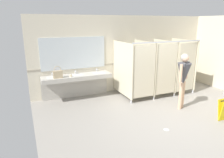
{
  "coord_description": "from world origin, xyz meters",
  "views": [
    {
      "loc": [
        -3.71,
        -4.13,
        2.57
      ],
      "look_at": [
        -1.66,
        0.59,
        1.15
      ],
      "focal_mm": 33.2,
      "sensor_mm": 36.0,
      "label": 1
    }
  ],
  "objects_px": {
    "person_standing": "(184,74)",
    "handbag": "(58,74)",
    "soap_dispenser": "(58,73)",
    "wet_floor_sign": "(223,110)",
    "paper_cup": "(71,75)"
  },
  "relations": [
    {
      "from": "person_standing",
      "to": "paper_cup",
      "type": "height_order",
      "value": "person_standing"
    },
    {
      "from": "person_standing",
      "to": "handbag",
      "type": "relative_size",
      "value": 4.36
    },
    {
      "from": "person_standing",
      "to": "soap_dispenser",
      "type": "height_order",
      "value": "person_standing"
    },
    {
      "from": "soap_dispenser",
      "to": "paper_cup",
      "type": "bearing_deg",
      "value": -41.44
    },
    {
      "from": "wet_floor_sign",
      "to": "paper_cup",
      "type": "bearing_deg",
      "value": 138.55
    },
    {
      "from": "handbag",
      "to": "soap_dispenser",
      "type": "distance_m",
      "value": 0.34
    },
    {
      "from": "soap_dispenser",
      "to": "paper_cup",
      "type": "distance_m",
      "value": 0.49
    },
    {
      "from": "soap_dispenser",
      "to": "wet_floor_sign",
      "type": "xyz_separation_m",
      "value": [
        3.77,
        -3.33,
        -0.62
      ]
    },
    {
      "from": "wet_floor_sign",
      "to": "soap_dispenser",
      "type": "bearing_deg",
      "value": 138.55
    },
    {
      "from": "paper_cup",
      "to": "soap_dispenser",
      "type": "bearing_deg",
      "value": 138.56
    },
    {
      "from": "paper_cup",
      "to": "wet_floor_sign",
      "type": "xyz_separation_m",
      "value": [
        3.41,
        -3.01,
        -0.59
      ]
    },
    {
      "from": "soap_dispenser",
      "to": "paper_cup",
      "type": "xyz_separation_m",
      "value": [
        0.36,
        -0.32,
        -0.03
      ]
    },
    {
      "from": "handbag",
      "to": "soap_dispenser",
      "type": "height_order",
      "value": "handbag"
    },
    {
      "from": "soap_dispenser",
      "to": "wet_floor_sign",
      "type": "bearing_deg",
      "value": -41.45
    },
    {
      "from": "handbag",
      "to": "wet_floor_sign",
      "type": "relative_size",
      "value": 0.66
    }
  ]
}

